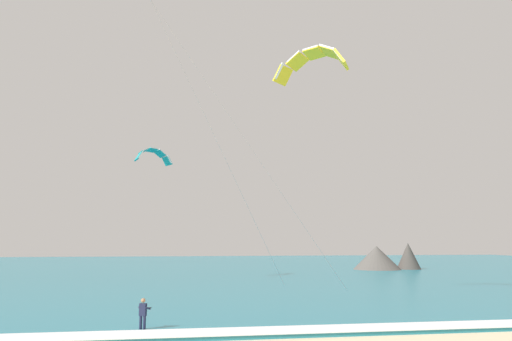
% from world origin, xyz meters
% --- Properties ---
extents(sea, '(200.00, 120.00, 0.20)m').
position_xyz_m(sea, '(0.00, 72.46, 0.10)').
color(sea, teal).
rests_on(sea, ground).
extents(surf_foam, '(200.00, 2.12, 0.04)m').
position_xyz_m(surf_foam, '(0.00, 13.46, 0.22)').
color(surf_foam, white).
rests_on(surf_foam, sea).
extents(surfboard, '(0.95, 1.46, 0.09)m').
position_xyz_m(surfboard, '(0.75, 14.90, 0.03)').
color(surfboard, yellow).
rests_on(surfboard, ground).
extents(kitesurfer, '(0.65, 0.65, 1.69)m').
position_xyz_m(kitesurfer, '(0.75, 14.91, 0.94)').
color(kitesurfer, '#191E38').
rests_on(kitesurfer, ground).
extents(kite_primary, '(13.97, 11.85, 18.05)m').
position_xyz_m(kite_primary, '(12.29, 24.48, 18.17)').
color(kite_primary, yellow).
extents(kite_distant, '(4.21, 3.94, 1.84)m').
position_xyz_m(kite_distant, '(-0.40, 45.93, 14.24)').
color(kite_distant, teal).
extents(headland_right, '(10.73, 7.55, 4.16)m').
position_xyz_m(headland_right, '(33.84, 61.81, 1.91)').
color(headland_right, '#47423D').
rests_on(headland_right, ground).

